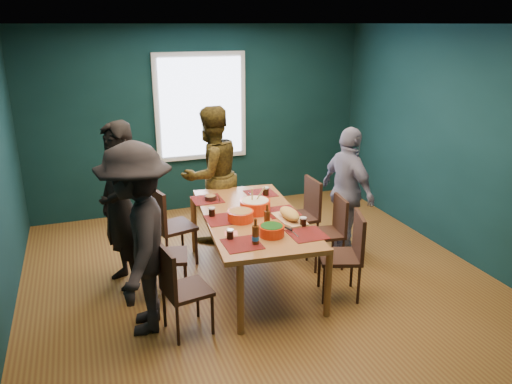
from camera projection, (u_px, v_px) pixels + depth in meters
room at (250, 154)px, 5.35m from camera, size 5.01×5.01×2.71m
dining_table at (253, 222)px, 5.33m from camera, size 1.18×2.09×0.76m
chair_left_far at (167, 221)px, 5.72m from camera, size 0.52×0.52×0.95m
chair_left_mid at (159, 249)px, 5.09m from camera, size 0.47×0.47×0.89m
chair_left_near at (178, 284)px, 4.44m from camera, size 0.45×0.45×0.87m
chair_right_far at (305, 210)px, 6.12m from camera, size 0.42×0.42×0.91m
chair_right_mid at (332, 226)px, 5.74m from camera, size 0.42×0.42×0.83m
chair_right_near at (348, 249)px, 5.07m from camera, size 0.52×0.52×0.90m
person_far_left at (120, 206)px, 5.20m from camera, size 0.61×0.75×1.79m
person_back at (211, 175)px, 6.34m from camera, size 1.04×0.94×1.75m
person_right at (348, 192)px, 5.99m from camera, size 0.50×0.96×1.57m
person_near_left at (138, 240)px, 4.42m from camera, size 0.88×1.25×1.77m
bowl_salad at (241, 215)px, 5.15m from camera, size 0.27×0.27×0.11m
bowl_dumpling at (255, 205)px, 5.39m from camera, size 0.33×0.33×0.31m
bowl_herbs at (272, 230)px, 4.79m from camera, size 0.25×0.25×0.11m
cutting_board at (289, 215)px, 5.17m from camera, size 0.28×0.56×0.12m
small_bowl at (211, 198)px, 5.76m from camera, size 0.14×0.14×0.06m
beer_bottle_a at (255, 235)px, 4.59m from camera, size 0.07×0.07×0.25m
beer_bottle_b at (267, 219)px, 4.98m from camera, size 0.06×0.06×0.24m
cola_glass_a at (230, 234)px, 4.72m from camera, size 0.07×0.07×0.10m
cola_glass_b at (303, 221)px, 5.02m from camera, size 0.07×0.07×0.09m
cola_glass_c at (266, 191)px, 5.91m from camera, size 0.07×0.07×0.10m
cola_glass_d at (212, 212)px, 5.27m from camera, size 0.07×0.07×0.10m
napkin_a at (286, 211)px, 5.44m from camera, size 0.16×0.16×0.00m
napkin_b at (231, 233)px, 4.85m from camera, size 0.15×0.15×0.00m
napkin_c at (304, 235)px, 4.81m from camera, size 0.21×0.21×0.00m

